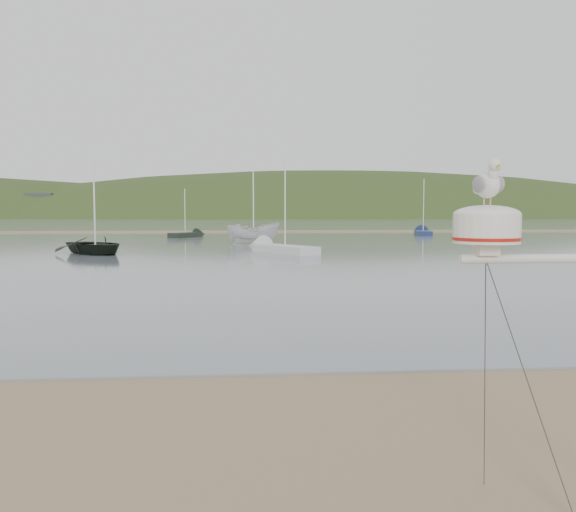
{
  "coord_description": "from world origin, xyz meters",
  "views": [
    {
      "loc": [
        1.33,
        -6.19,
        2.83
      ],
      "look_at": [
        1.92,
        1.0,
        2.28
      ],
      "focal_mm": 38.0,
      "sensor_mm": 36.0,
      "label": 1
    }
  ],
  "objects": [
    {
      "name": "sailboat_white_near",
      "position": [
        3.35,
        33.97,
        0.3
      ],
      "size": [
        5.06,
        6.58,
        6.74
      ],
      "color": "silver",
      "rests_on": "ground"
    },
    {
      "name": "hill_ridge",
      "position": [
        18.52,
        235.0,
        -19.7
      ],
      "size": [
        620.0,
        180.0,
        80.0
      ],
      "color": "#283A17",
      "rests_on": "ground"
    },
    {
      "name": "far_cottages",
      "position": [
        3.0,
        196.0,
        4.0
      ],
      "size": [
        294.4,
        6.3,
        8.0
      ],
      "color": "silver",
      "rests_on": "ground"
    },
    {
      "name": "boat_white",
      "position": [
        2.58,
        44.06,
        2.26
      ],
      "size": [
        1.83,
        1.79,
        4.44
      ],
      "primitive_type": "imported",
      "rotation": [
        0.0,
        0.0,
        1.64
      ],
      "color": "silver",
      "rests_on": "water"
    },
    {
      "name": "water",
      "position": [
        0.0,
        132.0,
        0.02
      ],
      "size": [
        560.0,
        256.0,
        0.04
      ],
      "primitive_type": "cube",
      "color": "slate",
      "rests_on": "ground"
    },
    {
      "name": "boat_dark",
      "position": [
        -7.64,
        32.86,
        2.64
      ],
      "size": [
        3.51,
        3.26,
        5.21
      ],
      "primitive_type": "imported",
      "rotation": [
        0.0,
        0.0,
        0.72
      ],
      "color": "black",
      "rests_on": "water"
    },
    {
      "name": "sailboat_dark_mid",
      "position": [
        -3.31,
        56.26,
        0.3
      ],
      "size": [
        3.96,
        5.0,
        5.23
      ],
      "color": "black",
      "rests_on": "ground"
    },
    {
      "name": "sailboat_blue_far",
      "position": [
        21.71,
        60.08,
        0.3
      ],
      "size": [
        3.1,
        6.87,
        6.65
      ],
      "color": "#142246",
      "rests_on": "ground"
    },
    {
      "name": "sandbar",
      "position": [
        0.0,
        70.0,
        0.07
      ],
      "size": [
        560.0,
        7.0,
        0.07
      ],
      "primitive_type": "cube",
      "color": "#856C4D",
      "rests_on": "water"
    },
    {
      "name": "ground",
      "position": [
        0.0,
        0.0,
        0.0
      ],
      "size": [
        560.0,
        560.0,
        0.0
      ],
      "primitive_type": "plane",
      "color": "#856C4D",
      "rests_on": "ground"
    }
  ]
}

